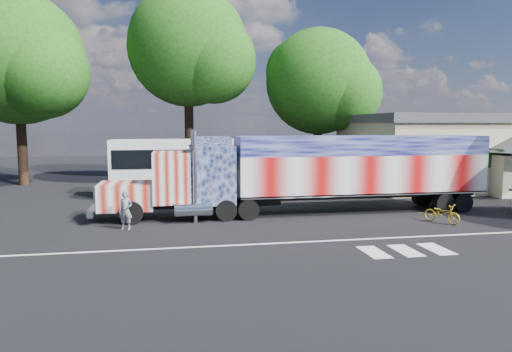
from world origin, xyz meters
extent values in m
plane|color=black|center=(0.00, 0.00, 0.00)|extent=(100.00, 100.00, 0.00)
cube|color=silver|center=(0.00, -3.00, 0.01)|extent=(30.00, 0.15, 0.01)
cube|color=silver|center=(2.80, -4.80, 0.01)|extent=(0.70, 1.60, 0.01)
cube|color=silver|center=(4.00, -4.80, 0.01)|extent=(0.70, 1.60, 0.01)
cube|color=silver|center=(5.20, -4.80, 0.01)|extent=(0.70, 1.60, 0.01)
cube|color=black|center=(-3.22, 2.50, 0.67)|extent=(8.57, 0.95, 0.29)
cube|color=tan|center=(-6.27, 2.50, 1.14)|extent=(2.48, 2.09, 1.24)
cube|color=silver|center=(-7.55, 2.50, 1.14)|extent=(0.11, 1.81, 1.10)
cube|color=silver|center=(-7.74, 2.50, 0.52)|extent=(0.29, 2.38, 0.34)
cube|color=tan|center=(-4.17, 2.50, 2.00)|extent=(1.71, 2.38, 2.38)
cube|color=black|center=(-4.98, 2.50, 2.43)|extent=(0.06, 2.00, 0.86)
cube|color=#47517D|center=(-2.27, 2.50, 2.09)|extent=(2.09, 2.38, 2.76)
cube|color=#47517D|center=(-2.27, 2.50, 3.67)|extent=(1.71, 2.29, 0.48)
cylinder|color=silver|center=(-3.13, 3.76, 2.09)|extent=(0.19, 0.19, 4.19)
cylinder|color=silver|center=(-3.13, 1.24, 2.09)|extent=(0.19, 0.19, 4.19)
cylinder|color=silver|center=(-3.22, 3.74, 0.62)|extent=(1.71, 0.63, 0.63)
cylinder|color=silver|center=(-3.22, 1.26, 0.62)|extent=(1.71, 0.63, 0.63)
cylinder|color=black|center=(-5.98, 1.45, 0.52)|extent=(1.05, 0.33, 1.05)
cylinder|color=black|center=(-5.98, 3.55, 0.52)|extent=(1.05, 0.33, 1.05)
cylinder|color=black|center=(-1.70, 1.50, 0.50)|extent=(0.99, 0.52, 0.99)
cylinder|color=black|center=(-1.70, 3.50, 0.50)|extent=(0.99, 0.52, 0.99)
cylinder|color=black|center=(-0.65, 1.50, 0.50)|extent=(0.99, 0.52, 0.99)
cylinder|color=black|center=(-0.65, 3.50, 0.50)|extent=(0.99, 0.52, 0.99)
cube|color=black|center=(5.35, 2.50, 0.90)|extent=(12.38, 1.05, 0.29)
cube|color=#DC7E7E|center=(5.35, 2.50, 2.00)|extent=(12.76, 2.48, 1.90)
cube|color=#454B91|center=(5.35, 2.50, 3.43)|extent=(12.76, 2.48, 0.95)
cube|color=silver|center=(5.35, 2.50, 1.05)|extent=(12.76, 2.48, 0.11)
cube|color=silver|center=(11.75, 2.50, 2.48)|extent=(0.04, 2.38, 2.76)
cylinder|color=black|center=(9.44, 1.50, 0.50)|extent=(0.99, 0.52, 0.99)
cylinder|color=black|center=(9.44, 3.50, 0.50)|extent=(0.99, 0.52, 0.99)
cylinder|color=black|center=(10.49, 1.50, 0.50)|extent=(0.99, 0.52, 0.99)
cylinder|color=black|center=(10.49, 3.50, 0.50)|extent=(0.99, 0.52, 0.99)
cube|color=silver|center=(-1.71, 9.36, 1.78)|extent=(12.23, 2.65, 3.57)
cube|color=black|center=(-1.71, 9.36, 2.45)|extent=(11.82, 2.71, 1.12)
cube|color=black|center=(-1.71, 9.36, 0.46)|extent=(12.23, 2.65, 0.25)
cube|color=black|center=(-7.83, 9.36, 1.94)|extent=(0.06, 2.34, 1.43)
cylinder|color=black|center=(-6.30, 8.09, 0.51)|extent=(1.02, 0.31, 1.02)
cylinder|color=black|center=(-6.30, 10.64, 0.51)|extent=(1.02, 0.31, 1.02)
cylinder|color=black|center=(1.34, 8.09, 0.51)|extent=(1.02, 0.31, 1.02)
cylinder|color=black|center=(1.34, 10.64, 0.51)|extent=(1.02, 0.31, 1.02)
cylinder|color=black|center=(2.26, 8.09, 0.51)|extent=(1.02, 0.31, 1.02)
cylinder|color=black|center=(2.26, 10.64, 0.51)|extent=(1.02, 0.31, 1.02)
cube|color=beige|center=(20.00, 11.00, 2.30)|extent=(22.00, 10.00, 4.60)
cube|color=#46464B|center=(20.00, 11.00, 4.90)|extent=(22.40, 10.40, 0.60)
cube|color=#1E5926|center=(12.00, 5.96, 2.40)|extent=(1.60, 0.08, 1.20)
cube|color=#1E5926|center=(16.00, 5.96, 2.40)|extent=(1.60, 0.08, 1.20)
imported|color=slate|center=(-6.12, 0.41, 0.83)|extent=(0.69, 0.56, 1.65)
imported|color=gold|center=(7.93, -0.81, 0.44)|extent=(1.36, 1.76, 0.89)
cylinder|color=black|center=(-15.14, 17.05, 3.71)|extent=(0.70, 0.70, 7.43)
sphere|color=#245E16|center=(-15.14, 17.05, 9.28)|extent=(9.60, 9.60, 9.60)
sphere|color=#245E16|center=(-13.22, 15.61, 8.22)|extent=(6.72, 6.72, 6.72)
sphere|color=#245E16|center=(-16.58, 18.49, 10.35)|extent=(6.24, 6.24, 6.24)
cylinder|color=black|center=(7.41, 15.99, 3.16)|extent=(0.70, 0.70, 6.32)
sphere|color=#245E16|center=(7.41, 15.99, 7.89)|extent=(8.37, 8.37, 8.37)
sphere|color=#245E16|center=(9.09, 14.73, 6.99)|extent=(5.86, 5.86, 5.86)
sphere|color=#245E16|center=(6.16, 17.24, 8.80)|extent=(5.44, 5.44, 5.44)
cylinder|color=black|center=(-2.82, 16.95, 4.19)|extent=(0.70, 0.70, 8.37)
sphere|color=#245E16|center=(-2.82, 16.95, 10.47)|extent=(9.19, 9.19, 9.19)
sphere|color=#245E16|center=(-0.98, 15.57, 9.27)|extent=(6.43, 6.43, 6.43)
sphere|color=#245E16|center=(-4.20, 18.33, 11.66)|extent=(5.97, 5.97, 5.97)
camera|label=1|loc=(-4.06, -19.41, 4.43)|focal=32.00mm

